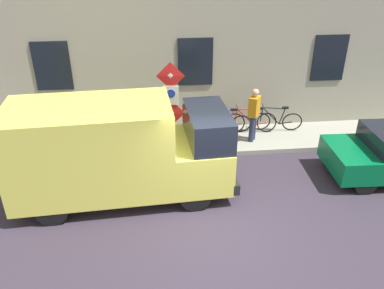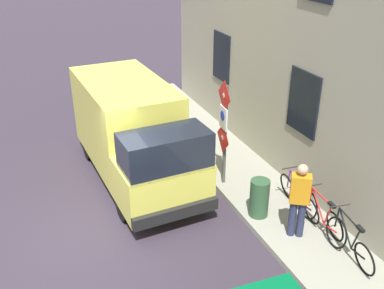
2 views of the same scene
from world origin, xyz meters
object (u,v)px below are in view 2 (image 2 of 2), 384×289
Objects in this scene: pedestrian at (299,198)px; sign_post_stacked at (224,124)px; delivery_van at (133,131)px; litter_bin at (259,198)px; bicycle_black at (349,240)px; bicycle_red at (322,216)px; bicycle_purple at (299,196)px.

sign_post_stacked is at bearing -135.54° from pedestrian.
delivery_van is 3.16× the size of pedestrian.
bicycle_black is at bearing -63.51° from litter_bin.
litter_bin reaches higher than bicycle_red.
sign_post_stacked is at bearing 26.41° from bicycle_red.
pedestrian is (-0.59, -0.77, 0.56)m from bicycle_purple.
pedestrian reaches higher than bicycle_black.
delivery_van is 5.82m from bicycle_black.
litter_bin reaches higher than bicycle_purple.
pedestrian is at bearing 27.95° from delivery_van.
sign_post_stacked is 2.93× the size of litter_bin.
bicycle_red is at bearing 33.20° from delivery_van.
bicycle_purple is 1.12m from pedestrian.
bicycle_purple is at bearing 39.87° from delivery_van.
pedestrian reaches higher than litter_bin.
delivery_van is 3.73m from litter_bin.
delivery_van reaches higher than bicycle_black.
litter_bin is (2.06, -3.03, -0.74)m from delivery_van.
sign_post_stacked is 1.54× the size of bicycle_purple.
bicycle_black is 2.12m from litter_bin.
litter_bin is at bearing -126.29° from pedestrian.
delivery_van is at bearing 40.44° from bicycle_red.
bicycle_red and bicycle_purple have the same top height.
pedestrian is at bearing 85.75° from bicycle_red.
bicycle_purple is 1.00× the size of pedestrian.
sign_post_stacked is at bearing 50.26° from delivery_van.
litter_bin is at bearing 34.43° from bicycle_black.
pedestrian is at bearing -69.70° from litter_bin.
bicycle_black is 1.90× the size of litter_bin.
bicycle_purple is at bearing -10.72° from litter_bin.
bicycle_purple is at bearing -58.63° from sign_post_stacked.
bicycle_black and bicycle_purple have the same top height.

